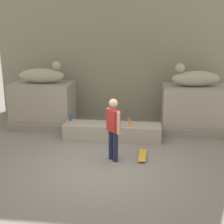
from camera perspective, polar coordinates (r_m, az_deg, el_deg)
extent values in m
plane|color=slate|center=(8.01, -1.53, -9.74)|extent=(40.00, 40.00, 0.00)
cube|color=gray|center=(11.89, 1.60, 11.78)|extent=(9.34, 0.60, 5.25)
cube|color=gray|center=(11.29, -12.62, 1.54)|extent=(2.11, 1.34, 1.49)
cube|color=gray|center=(10.80, 14.91, 0.74)|extent=(2.11, 1.34, 1.49)
ellipsoid|color=#999D87|center=(11.10, -12.93, 6.59)|extent=(1.64, 0.68, 0.52)
sphere|color=#999D87|center=(10.92, -10.22, 8.48)|extent=(0.32, 0.32, 0.32)
ellipsoid|color=#999D87|center=(10.59, 15.29, 6.01)|extent=(1.67, 0.80, 0.52)
sphere|color=#999D87|center=(10.39, 12.51, 8.00)|extent=(0.32, 0.32, 0.32)
cube|color=gray|center=(9.66, 0.05, -3.62)|extent=(3.03, 0.75, 0.48)
cylinder|color=#1E233F|center=(8.18, -0.16, -6.02)|extent=(0.14, 0.14, 0.82)
cylinder|color=#1E233F|center=(8.03, 0.64, -6.46)|extent=(0.14, 0.14, 0.82)
cube|color=#B22626|center=(7.87, 0.25, -1.58)|extent=(0.39, 0.40, 0.56)
sphere|color=tan|center=(7.75, 0.25, 1.63)|extent=(0.23, 0.23, 0.23)
cylinder|color=tan|center=(8.06, -0.65, -1.25)|extent=(0.09, 0.09, 0.58)
cylinder|color=tan|center=(7.70, 1.19, -2.06)|extent=(0.09, 0.09, 0.58)
cube|color=gold|center=(8.42, 5.66, -7.99)|extent=(0.22, 0.81, 0.02)
cylinder|color=white|center=(8.16, 6.05, -9.12)|extent=(0.03, 0.06, 0.06)
cylinder|color=white|center=(8.16, 5.05, -9.07)|extent=(0.03, 0.06, 0.06)
cylinder|color=white|center=(8.70, 6.22, -7.47)|extent=(0.03, 0.06, 0.06)
cylinder|color=white|center=(8.71, 5.29, -7.43)|extent=(0.03, 0.06, 0.06)
cylinder|color=#194C99|center=(9.95, -7.74, -1.04)|extent=(0.07, 0.07, 0.23)
cylinder|color=#194C99|center=(9.91, -7.77, -0.25)|extent=(0.03, 0.03, 0.06)
cylinder|color=yellow|center=(9.90, -7.78, -0.05)|extent=(0.04, 0.04, 0.01)
cylinder|color=orange|center=(9.36, 3.23, -2.08)|extent=(0.07, 0.07, 0.20)
cylinder|color=orange|center=(9.33, 3.24, -1.33)|extent=(0.03, 0.03, 0.06)
cylinder|color=yellow|center=(9.32, 3.25, -1.12)|extent=(0.04, 0.04, 0.01)
cube|color=gray|center=(10.25, 0.42, -3.18)|extent=(7.39, 0.50, 0.24)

